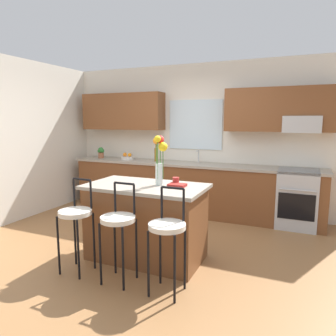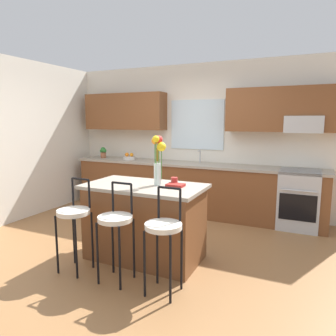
# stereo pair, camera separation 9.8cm
# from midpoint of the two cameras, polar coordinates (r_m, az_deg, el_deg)

# --- Properties ---
(ground_plane) EXTENTS (14.00, 14.00, 0.00)m
(ground_plane) POSITION_cam_midpoint_polar(r_m,az_deg,el_deg) (4.31, -4.62, -14.26)
(ground_plane) COLOR olive
(wall_left) EXTENTS (0.12, 4.60, 2.70)m
(wall_left) POSITION_cam_midpoint_polar(r_m,az_deg,el_deg) (5.85, -26.11, 4.63)
(wall_left) COLOR silver
(wall_left) RESTS_ON ground
(back_wall_assembly) EXTENTS (5.60, 0.50, 2.70)m
(back_wall_assembly) POSITION_cam_midpoint_polar(r_m,az_deg,el_deg) (5.78, 4.87, 7.01)
(back_wall_assembly) COLOR silver
(back_wall_assembly) RESTS_ON ground
(counter_run) EXTENTS (4.56, 0.64, 0.92)m
(counter_run) POSITION_cam_midpoint_polar(r_m,az_deg,el_deg) (5.65, 3.47, -3.68)
(counter_run) COLOR brown
(counter_run) RESTS_ON ground
(sink_faucet) EXTENTS (0.02, 0.13, 0.23)m
(sink_faucet) POSITION_cam_midpoint_polar(r_m,az_deg,el_deg) (5.65, 5.10, 2.42)
(sink_faucet) COLOR #B7BABC
(sink_faucet) RESTS_ON counter_run
(oven_range) EXTENTS (0.60, 0.64, 0.92)m
(oven_range) POSITION_cam_midpoint_polar(r_m,az_deg,el_deg) (5.31, 22.13, -5.21)
(oven_range) COLOR #B7BABC
(oven_range) RESTS_ON ground
(kitchen_island) EXTENTS (1.43, 0.80, 0.92)m
(kitchen_island) POSITION_cam_midpoint_polar(r_m,az_deg,el_deg) (3.84, -4.80, -9.81)
(kitchen_island) COLOR brown
(kitchen_island) RESTS_ON ground
(bar_stool_near) EXTENTS (0.36, 0.36, 1.04)m
(bar_stool_near) POSITION_cam_midpoint_polar(r_m,az_deg,el_deg) (3.61, -17.37, -8.55)
(bar_stool_near) COLOR black
(bar_stool_near) RESTS_ON ground
(bar_stool_middle) EXTENTS (0.36, 0.36, 1.04)m
(bar_stool_middle) POSITION_cam_midpoint_polar(r_m,az_deg,el_deg) (3.28, -9.96, -9.99)
(bar_stool_middle) COLOR black
(bar_stool_middle) RESTS_ON ground
(bar_stool_far) EXTENTS (0.36, 0.36, 1.04)m
(bar_stool_far) POSITION_cam_midpoint_polar(r_m,az_deg,el_deg) (3.03, -1.06, -11.48)
(bar_stool_far) COLOR black
(bar_stool_far) RESTS_ON ground
(flower_vase) EXTENTS (0.17, 0.15, 0.59)m
(flower_vase) POSITION_cam_midpoint_polar(r_m,az_deg,el_deg) (3.63, -2.30, 2.25)
(flower_vase) COLOR silver
(flower_vase) RESTS_ON kitchen_island
(mug_ceramic) EXTENTS (0.08, 0.08, 0.09)m
(mug_ceramic) POSITION_cam_midpoint_polar(r_m,az_deg,el_deg) (3.71, 0.69, -2.41)
(mug_ceramic) COLOR #A52D28
(mug_ceramic) RESTS_ON kitchen_island
(cookbook) EXTENTS (0.20, 0.15, 0.03)m
(cookbook) POSITION_cam_midpoint_polar(r_m,az_deg,el_deg) (3.61, 0.92, -3.17)
(cookbook) COLOR maroon
(cookbook) RESTS_ON kitchen_island
(fruit_bowl_oranges) EXTENTS (0.24, 0.24, 0.13)m
(fruit_bowl_oranges) POSITION_cam_midpoint_polar(r_m,az_deg,el_deg) (6.13, -7.95, 1.95)
(fruit_bowl_oranges) COLOR silver
(fruit_bowl_oranges) RESTS_ON counter_run
(bottle_olive_oil) EXTENTS (0.06, 0.06, 0.33)m
(bottle_olive_oil) POSITION_cam_midpoint_polar(r_m,az_deg,el_deg) (5.82, -2.69, 2.55)
(bottle_olive_oil) COLOR olive
(bottle_olive_oil) RESTS_ON counter_run
(potted_plant_small) EXTENTS (0.16, 0.11, 0.22)m
(potted_plant_small) POSITION_cam_midpoint_polar(r_m,az_deg,el_deg) (6.46, -12.67, 2.85)
(potted_plant_small) COLOR #9E5B3D
(potted_plant_small) RESTS_ON counter_run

